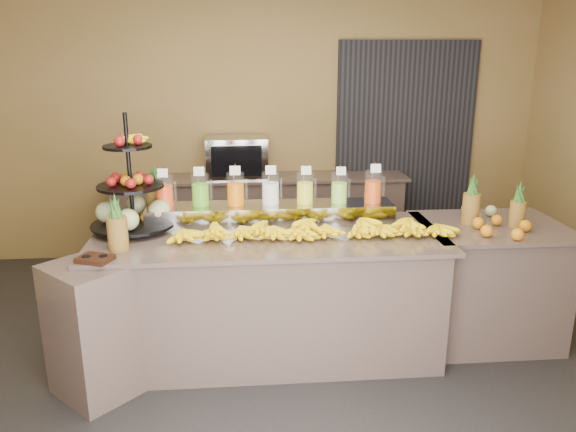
{
  "coord_description": "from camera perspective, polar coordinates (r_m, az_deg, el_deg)",
  "views": [
    {
      "loc": [
        -0.19,
        -3.49,
        2.19
      ],
      "look_at": [
        0.14,
        0.3,
        1.07
      ],
      "focal_mm": 35.0,
      "sensor_mm": 36.0,
      "label": 1
    }
  ],
  "objects": [
    {
      "name": "juice_pitcher_green",
      "position": [
        4.21,
        -8.89,
        2.45
      ],
      "size": [
        0.13,
        0.14,
        0.32
      ],
      "color": "silver",
      "rests_on": "pitcher_tray"
    },
    {
      "name": "back_ledge",
      "position": [
        6.0,
        -2.92,
        -0.27
      ],
      "size": [
        3.1,
        0.55,
        0.93
      ],
      "color": "gray",
      "rests_on": "ground"
    },
    {
      "name": "room_envelope",
      "position": [
        4.31,
        0.09,
        12.26
      ],
      "size": [
        6.04,
        5.02,
        2.82
      ],
      "color": "olive",
      "rests_on": "ground"
    },
    {
      "name": "juice_pitcher_lime",
      "position": [
        4.26,
        5.22,
        2.67
      ],
      "size": [
        0.12,
        0.13,
        0.3
      ],
      "color": "silver",
      "rests_on": "pitcher_tray"
    },
    {
      "name": "juice_pitcher_orange_a",
      "position": [
        4.23,
        -12.4,
        2.3
      ],
      "size": [
        0.13,
        0.13,
        0.31
      ],
      "color": "silver",
      "rests_on": "pitcher_tray"
    },
    {
      "name": "juice_pitcher_milk",
      "position": [
        4.2,
        -1.79,
        2.62
      ],
      "size": [
        0.13,
        0.14,
        0.32
      ],
      "color": "silver",
      "rests_on": "pitcher_tray"
    },
    {
      "name": "juice_pitcher_orange_b",
      "position": [
        4.19,
        -5.34,
        2.55
      ],
      "size": [
        0.13,
        0.14,
        0.32
      ],
      "color": "silver",
      "rests_on": "pitcher_tray"
    },
    {
      "name": "buffet_counter",
      "position": [
        4.13,
        -3.49,
        -8.27
      ],
      "size": [
        2.75,
        1.25,
        0.93
      ],
      "color": "gray",
      "rests_on": "ground"
    },
    {
      "name": "ground",
      "position": [
        4.13,
        -1.61,
        -15.62
      ],
      "size": [
        6.0,
        6.0,
        0.0
      ],
      "primitive_type": "plane",
      "color": "black",
      "rests_on": "ground"
    },
    {
      "name": "right_fruit_pile",
      "position": [
        4.39,
        20.43,
        -0.31
      ],
      "size": [
        0.44,
        0.42,
        0.23
      ],
      "color": "brown",
      "rests_on": "right_counter"
    },
    {
      "name": "banana_heap",
      "position": [
        3.96,
        2.5,
        -1.09
      ],
      "size": [
        2.04,
        0.18,
        0.17
      ],
      "color": "yellow",
      "rests_on": "buffet_counter"
    },
    {
      "name": "pineapple_left_a",
      "position": [
        3.83,
        -16.95,
        -1.31
      ],
      "size": [
        0.13,
        0.13,
        0.38
      ],
      "rotation": [
        0.0,
        0.0,
        -0.35
      ],
      "color": "brown",
      "rests_on": "buffet_counter"
    },
    {
      "name": "pineapple_left_b",
      "position": [
        4.39,
        -13.21,
        1.66
      ],
      "size": [
        0.16,
        0.16,
        0.45
      ],
      "rotation": [
        0.0,
        0.0,
        0.02
      ],
      "color": "brown",
      "rests_on": "buffet_counter"
    },
    {
      "name": "juice_pitcher_orange_c",
      "position": [
        4.31,
        8.63,
        2.8
      ],
      "size": [
        0.13,
        0.14,
        0.32
      ],
      "color": "silver",
      "rests_on": "pitcher_tray"
    },
    {
      "name": "right_counter",
      "position": [
        4.66,
        19.53,
        -6.26
      ],
      "size": [
        1.08,
        0.88,
        0.93
      ],
      "color": "gray",
      "rests_on": "ground"
    },
    {
      "name": "juice_pitcher_lemon",
      "position": [
        4.22,
        1.74,
        2.66
      ],
      "size": [
        0.13,
        0.13,
        0.31
      ],
      "color": "silver",
      "rests_on": "pitcher_tray"
    },
    {
      "name": "oven_warmer",
      "position": [
        5.84,
        -5.24,
        5.99
      ],
      "size": [
        0.63,
        0.45,
        0.42
      ],
      "primitive_type": "cube",
      "rotation": [
        0.0,
        0.0,
        0.03
      ],
      "color": "gray",
      "rests_on": "back_ledge"
    },
    {
      "name": "fruit_stand",
      "position": [
        4.19,
        -15.06,
        1.46
      ],
      "size": [
        0.62,
        0.62,
        0.85
      ],
      "rotation": [
        0.0,
        0.0,
        0.02
      ],
      "color": "black",
      "rests_on": "buffet_counter"
    },
    {
      "name": "condiment_caddy",
      "position": [
        3.71,
        -19.02,
        -4.13
      ],
      "size": [
        0.25,
        0.22,
        0.03
      ],
      "primitive_type": "cube",
      "rotation": [
        0.0,
        0.0,
        -0.38
      ],
      "color": "black",
      "rests_on": "buffet_counter"
    },
    {
      "name": "pitcher_tray",
      "position": [
        4.25,
        -1.77,
        0.23
      ],
      "size": [
        1.85,
        0.3,
        0.15
      ],
      "primitive_type": "cube",
      "color": "gray",
      "rests_on": "buffet_counter"
    }
  ]
}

